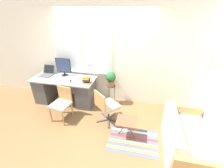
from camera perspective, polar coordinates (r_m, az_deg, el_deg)
The scene contains 17 objects.
ground_plane at distance 4.03m, azimuth -5.68°, elevation -11.03°, with size 14.00×14.00×0.00m, color brown.
wall_back_with_window at distance 4.09m, azimuth -3.55°, elevation 11.09°, with size 9.00×0.12×2.70m.
wall_right_with_picture at distance 3.49m, azimuth 34.91°, elevation 3.04°, with size 0.08×9.00×2.70m.
desk at distance 4.47m, azimuth -17.39°, elevation -2.03°, with size 1.74×0.72×0.75m.
laptop at distance 4.69m, azimuth -23.49°, elevation 3.84°, with size 0.34×0.39×0.24m.
monitor at distance 4.39m, azimuth -18.03°, elevation 6.46°, with size 0.44×0.17×0.51m.
keyboard at distance 4.24m, azimuth -19.05°, elevation 1.54°, with size 0.42×0.12×0.02m.
mouse at distance 4.07m, azimuth -15.54°, elevation 1.15°, with size 0.04×0.07×0.04m.
desk_lamp at distance 3.99m, azimuth -8.54°, elevation 6.61°, with size 0.12×0.12×0.45m.
book_stack at distance 3.87m, azimuth -9.71°, elevation 1.36°, with size 0.23×0.18×0.17m.
desk_chair_wooden at distance 3.83m, azimuth -18.61°, elevation -6.75°, with size 0.48×0.48×0.80m.
office_chair_swivel at distance 3.51m, azimuth -2.29°, elevation -8.27°, with size 0.63×0.63×0.84m.
couch_loveseat at distance 3.26m, azimuth 25.87°, elevation -19.11°, with size 0.75×1.41×0.77m.
plant_stand at distance 4.12m, azimuth -0.47°, elevation -1.41°, with size 0.25×0.25×0.58m.
potted_plant at distance 3.99m, azimuth -0.49°, elevation 2.19°, with size 0.27×0.27×0.39m.
floor_rug_striped at distance 3.39m, azimuth 7.96°, elevation -20.46°, with size 1.03×0.74×0.01m.
folding_stool at distance 3.22m, azimuth 5.68°, elevation -14.15°, with size 0.43×0.37×0.42m.
Camera 1 is at (1.05, -2.98, 2.51)m, focal length 24.00 mm.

